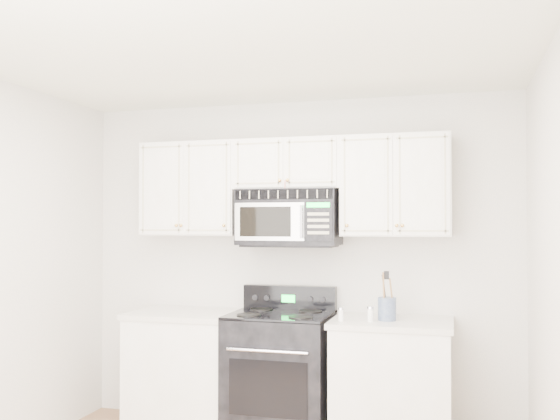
% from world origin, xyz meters
% --- Properties ---
extents(room, '(3.51, 3.51, 2.61)m').
position_xyz_m(room, '(0.00, 0.00, 1.30)').
color(room, brown).
rests_on(room, ground).
extents(base_cabinet_left, '(0.86, 0.65, 0.92)m').
position_xyz_m(base_cabinet_left, '(-0.80, 1.44, 0.43)').
color(base_cabinet_left, silver).
rests_on(base_cabinet_left, ground).
extents(base_cabinet_right, '(0.86, 0.65, 0.92)m').
position_xyz_m(base_cabinet_right, '(0.80, 1.44, 0.43)').
color(base_cabinet_right, silver).
rests_on(base_cabinet_right, ground).
extents(range, '(0.75, 0.69, 1.12)m').
position_xyz_m(range, '(-0.03, 1.43, 0.48)').
color(range, black).
rests_on(range, ground).
extents(upper_cabinets, '(2.44, 0.37, 0.75)m').
position_xyz_m(upper_cabinets, '(0.00, 1.58, 1.93)').
color(upper_cabinets, silver).
rests_on(upper_cabinets, ground).
extents(microwave, '(0.78, 0.44, 0.43)m').
position_xyz_m(microwave, '(0.00, 1.55, 1.66)').
color(microwave, black).
rests_on(microwave, ground).
extents(utensil_crock, '(0.13, 0.13, 0.35)m').
position_xyz_m(utensil_crock, '(0.77, 1.40, 1.01)').
color(utensil_crock, slate).
rests_on(utensil_crock, base_cabinet_right).
extents(shaker_salt, '(0.04, 0.04, 0.10)m').
position_xyz_m(shaker_salt, '(0.46, 1.28, 0.97)').
color(shaker_salt, white).
rests_on(shaker_salt, base_cabinet_right).
extents(shaker_pepper, '(0.04, 0.04, 0.11)m').
position_xyz_m(shaker_pepper, '(0.66, 1.32, 0.97)').
color(shaker_pepper, white).
rests_on(shaker_pepper, base_cabinet_right).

